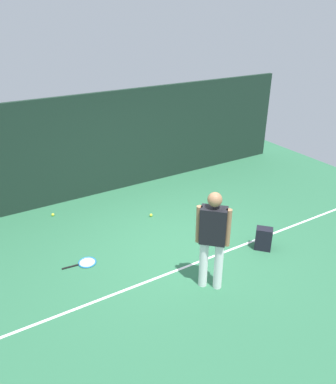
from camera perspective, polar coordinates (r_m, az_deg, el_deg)
The scene contains 8 objects.
ground_plane at distance 7.28m, azimuth 1.64°, elevation -8.29°, with size 12.00×12.00×0.00m, color #2D6B47.
back_fence at distance 9.15m, azimuth -8.51°, elevation 7.34°, with size 10.00×0.10×2.42m, color #192D23.
court_line at distance 6.89m, azimuth 4.29°, elevation -10.59°, with size 9.00×0.05×0.00m, color white.
tennis_player at distance 5.85m, azimuth 6.76°, elevation -6.57°, with size 0.44×0.44×1.70m.
tennis_racket at distance 7.01m, azimuth -12.31°, elevation -10.39°, with size 0.63×0.36×0.03m.
backpack at distance 7.35m, azimuth 14.21°, elevation -6.83°, with size 0.38×0.38×0.44m.
tennis_ball_near_player at distance 8.64m, azimuth -16.98°, elevation -3.29°, with size 0.07×0.07×0.07m, color #CCE033.
tennis_ball_by_fence at distance 8.26m, azimuth -2.58°, elevation -3.50°, with size 0.07×0.07×0.07m, color #CCE033.
Camera 1 is at (-3.27, -5.03, 4.11)m, focal length 35.36 mm.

